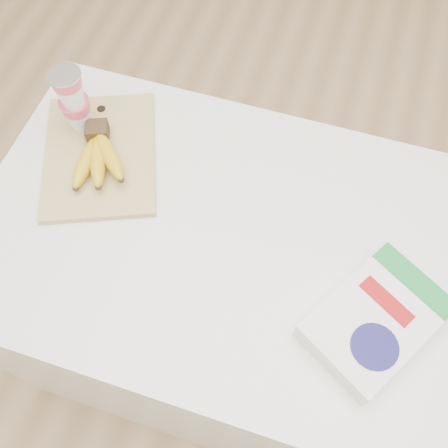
{
  "coord_description": "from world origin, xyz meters",
  "views": [
    {
      "loc": [
        0.15,
        -0.45,
        1.69
      ],
      "look_at": [
        0.01,
        0.0,
        0.82
      ],
      "focal_mm": 40.0,
      "sensor_mm": 36.0,
      "label": 1
    }
  ],
  "objects_px": {
    "yogurt_stack": "(73,100)",
    "cereal_box": "(375,320)",
    "table": "(222,298)",
    "cutting_board": "(100,155)",
    "bananas": "(98,155)"
  },
  "relations": [
    {
      "from": "cutting_board",
      "to": "bananas",
      "type": "bearing_deg",
      "value": -84.09
    },
    {
      "from": "cereal_box",
      "to": "yogurt_stack",
      "type": "bearing_deg",
      "value": -168.85
    },
    {
      "from": "cutting_board",
      "to": "cereal_box",
      "type": "relative_size",
      "value": 1.1
    },
    {
      "from": "bananas",
      "to": "cereal_box",
      "type": "xyz_separation_m",
      "value": [
        0.63,
        -0.18,
        -0.01
      ]
    },
    {
      "from": "bananas",
      "to": "cutting_board",
      "type": "bearing_deg",
      "value": 118.3
    },
    {
      "from": "bananas",
      "to": "cereal_box",
      "type": "bearing_deg",
      "value": -15.72
    },
    {
      "from": "yogurt_stack",
      "to": "cereal_box",
      "type": "relative_size",
      "value": 0.54
    },
    {
      "from": "cutting_board",
      "to": "bananas",
      "type": "xyz_separation_m",
      "value": [
        0.01,
        -0.02,
        0.03
      ]
    },
    {
      "from": "bananas",
      "to": "table",
      "type": "bearing_deg",
      "value": -14.68
    },
    {
      "from": "cutting_board",
      "to": "yogurt_stack",
      "type": "bearing_deg",
      "value": 116.99
    },
    {
      "from": "cereal_box",
      "to": "bananas",
      "type": "bearing_deg",
      "value": -164.73
    },
    {
      "from": "table",
      "to": "yogurt_stack",
      "type": "bearing_deg",
      "value": 157.52
    },
    {
      "from": "yogurt_stack",
      "to": "cereal_box",
      "type": "distance_m",
      "value": 0.76
    },
    {
      "from": "table",
      "to": "bananas",
      "type": "xyz_separation_m",
      "value": [
        -0.3,
        0.08,
        0.43
      ]
    },
    {
      "from": "cutting_board",
      "to": "cereal_box",
      "type": "height_order",
      "value": "cereal_box"
    }
  ]
}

